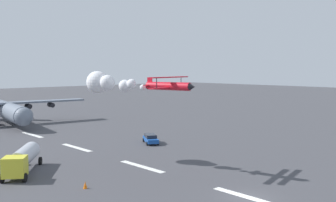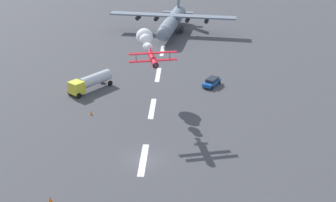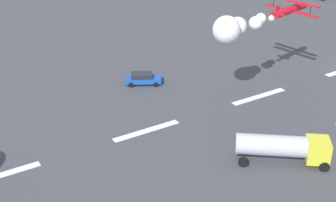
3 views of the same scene
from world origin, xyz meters
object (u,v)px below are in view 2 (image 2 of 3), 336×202
(traffic_cone_near, at_px, (50,199))
(traffic_cone_far, at_px, (91,113))
(stunt_biplane_red, at_px, (146,42))
(cargo_transport_plane, at_px, (172,22))
(fuel_tanker_truck, at_px, (90,82))
(followme_car_yellow, at_px, (212,82))

(traffic_cone_near, height_order, traffic_cone_far, same)
(stunt_biplane_red, distance_m, traffic_cone_near, 32.75)
(cargo_transport_plane, relative_size, traffic_cone_far, 46.01)
(traffic_cone_near, bearing_deg, fuel_tanker_truck, 3.90)
(cargo_transport_plane, bearing_deg, fuel_tanker_truck, 160.85)
(stunt_biplane_red, distance_m, followme_car_yellow, 16.55)
(stunt_biplane_red, relative_size, followme_car_yellow, 3.39)
(fuel_tanker_truck, distance_m, traffic_cone_far, 10.61)
(cargo_transport_plane, distance_m, followme_car_yellow, 37.96)
(stunt_biplane_red, height_order, traffic_cone_far, stunt_biplane_red)
(fuel_tanker_truck, relative_size, traffic_cone_far, 11.51)
(fuel_tanker_truck, bearing_deg, stunt_biplane_red, -105.46)
(stunt_biplane_red, xyz_separation_m, traffic_cone_far, (-7.26, 8.74, -10.12))
(followme_car_yellow, height_order, traffic_cone_near, followme_car_yellow)
(stunt_biplane_red, xyz_separation_m, followme_car_yellow, (6.18, -11.91, -9.68))
(stunt_biplane_red, relative_size, fuel_tanker_truck, 1.91)
(cargo_transport_plane, height_order, traffic_cone_far, cargo_transport_plane)
(fuel_tanker_truck, bearing_deg, cargo_transport_plane, -19.15)
(cargo_transport_plane, height_order, traffic_cone_near, cargo_transport_plane)
(cargo_transport_plane, xyz_separation_m, traffic_cone_far, (-50.24, 11.66, -2.91))
(cargo_transport_plane, bearing_deg, traffic_cone_far, 166.94)
(cargo_transport_plane, xyz_separation_m, stunt_biplane_red, (-42.99, 2.92, 7.21))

